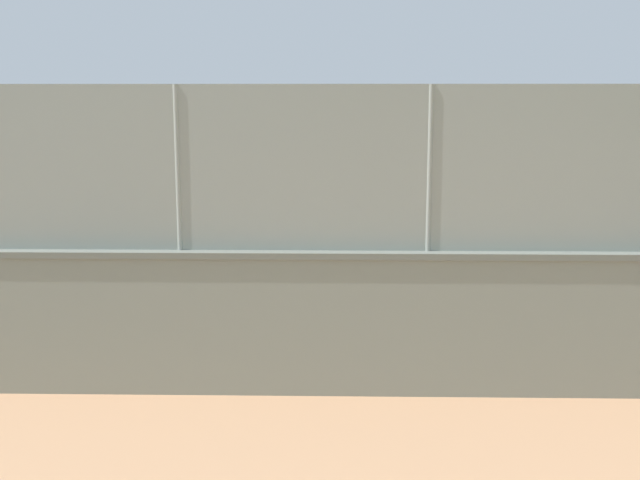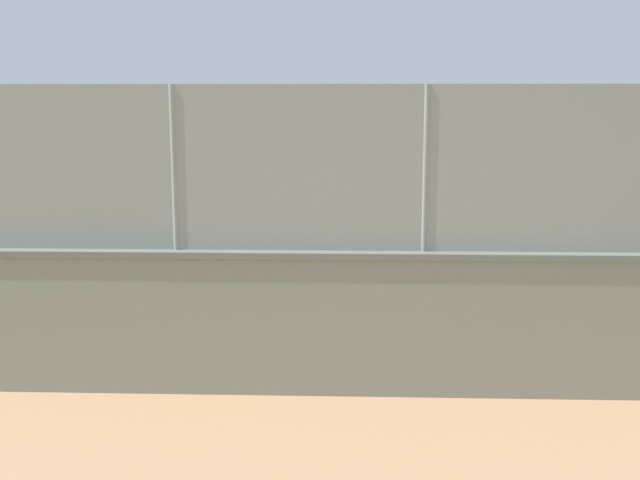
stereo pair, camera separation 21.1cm
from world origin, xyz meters
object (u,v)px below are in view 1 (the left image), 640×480
player_baseline_waiting (402,261)px  sports_ball (372,325)px  player_near_wall_returning (470,235)px  player_foreground_swinging (193,254)px

player_baseline_waiting → sports_ball: 1.47m
player_baseline_waiting → sports_ball: size_ratio=17.94×
player_baseline_waiting → player_near_wall_returning: 3.16m
player_near_wall_returning → sports_ball: 4.42m
player_baseline_waiting → player_near_wall_returning: player_baseline_waiting is taller
player_baseline_waiting → player_foreground_swinging: player_foreground_swinging is taller
sports_ball → player_baseline_waiting: bearing=-116.6°
player_baseline_waiting → player_foreground_swinging: bearing=-4.5°
sports_ball → player_near_wall_returning: bearing=-119.2°
player_near_wall_returning → sports_ball: player_near_wall_returning is taller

